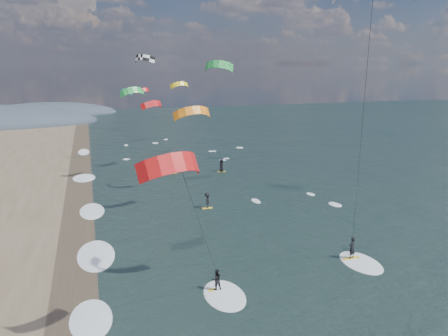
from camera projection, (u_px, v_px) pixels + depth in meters
name	position (u px, v px, depth m)	size (l,w,h in m)	color
wet_sand_strip	(75.00, 289.00, 28.89)	(3.00, 240.00, 0.00)	#382D23
kitesurfer_near_a	(370.00, 51.00, 24.31)	(7.85, 9.27, 19.76)	yellow
kitesurfer_near_b	(197.00, 218.00, 22.74)	(6.80, 8.51, 11.43)	yellow
far_kitesurfers	(205.00, 178.00, 53.36)	(7.74, 16.50, 1.83)	yellow
bg_kite_field	(159.00, 86.00, 65.27)	(14.54, 61.77, 7.90)	green
shoreline_surf	(92.00, 257.00, 33.65)	(2.40, 79.40, 0.11)	white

